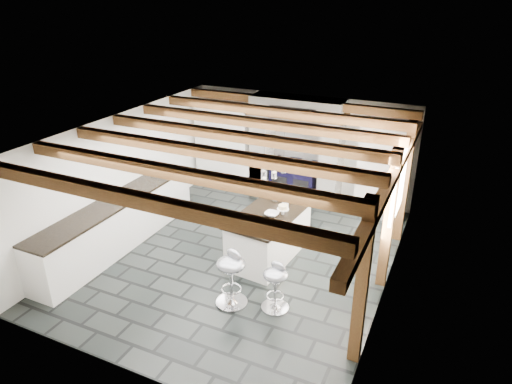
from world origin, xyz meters
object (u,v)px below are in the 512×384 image
at_px(bar_stool_near, 276,282).
at_px(bar_stool_far, 232,272).
at_px(range_cooker, 295,179).
at_px(kitchen_island, 269,234).

relative_size(bar_stool_near, bar_stool_far, 0.86).
distance_m(range_cooker, kitchen_island, 2.50).
xyz_separation_m(range_cooker, bar_stool_near, (1.11, -3.78, 0.01)).
height_order(range_cooker, kitchen_island, kitchen_island).
height_order(kitchen_island, bar_stool_near, kitchen_island).
bearing_deg(bar_stool_near, kitchen_island, 133.07).
height_order(bar_stool_near, bar_stool_far, bar_stool_far).
distance_m(kitchen_island, bar_stool_near, 1.48).
height_order(kitchen_island, bar_stool_far, kitchen_island).
bearing_deg(range_cooker, bar_stool_far, -83.14).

